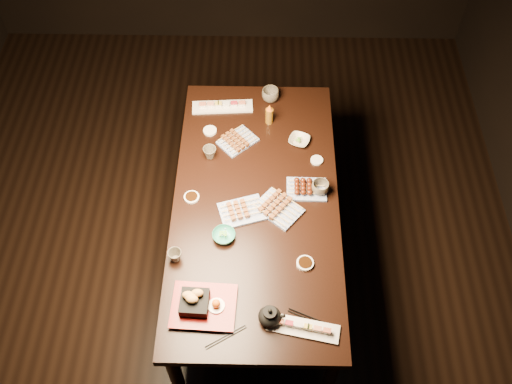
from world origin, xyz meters
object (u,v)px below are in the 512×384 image
at_px(edamame_bowl_cream, 299,140).
at_px(condiment_bottle, 269,114).
at_px(yakitori_plate_left, 238,139).
at_px(teapot, 270,315).
at_px(teacup_near_left, 175,256).
at_px(teacup_far_right, 270,95).
at_px(sushi_platter_near, 303,327).
at_px(sushi_platter_far, 222,105).
at_px(yakitori_plate_center, 242,209).
at_px(edamame_bowl_green, 224,236).
at_px(dining_table, 256,238).
at_px(teacup_mid_right, 320,188).
at_px(teacup_far_left, 210,153).
at_px(yakitori_plate_right, 278,207).
at_px(tempura_tray, 203,303).

height_order(edamame_bowl_cream, condiment_bottle, condiment_bottle).
relative_size(yakitori_plate_left, teapot, 1.64).
bearing_deg(teacup_near_left, teacup_far_right, 67.50).
relative_size(sushi_platter_near, teacup_far_right, 3.19).
height_order(sushi_platter_far, teacup_near_left, teacup_near_left).
xyz_separation_m(yakitori_plate_center, teapot, (0.15, -0.61, 0.02)).
bearing_deg(edamame_bowl_green, yakitori_plate_left, 86.01).
distance_m(dining_table, teapot, 0.81).
relative_size(yakitori_plate_left, teacup_far_right, 1.97).
bearing_deg(edamame_bowl_cream, edamame_bowl_green, -121.41).
height_order(yakitori_plate_center, teacup_far_right, teacup_far_right).
bearing_deg(teapot, edamame_bowl_green, 120.25).
xyz_separation_m(yakitori_plate_center, condiment_bottle, (0.14, 0.67, 0.04)).
bearing_deg(edamame_bowl_cream, condiment_bottle, 138.34).
bearing_deg(teacup_mid_right, sushi_platter_far, 131.83).
xyz_separation_m(yakitori_plate_center, edamame_bowl_cream, (0.32, 0.51, -0.02)).
height_order(teacup_mid_right, teacup_far_left, teacup_mid_right).
height_order(teacup_mid_right, condiment_bottle, condiment_bottle).
relative_size(sushi_platter_near, yakitori_plate_right, 1.44).
xyz_separation_m(yakitori_plate_center, teacup_mid_right, (0.42, 0.14, 0.01)).
bearing_deg(dining_table, sushi_platter_near, -69.66).
bearing_deg(teacup_near_left, sushi_platter_near, -29.67).
height_order(yakitori_plate_right, teacup_near_left, teacup_near_left).
distance_m(sushi_platter_near, yakitori_plate_right, 0.68).
height_order(teacup_far_left, condiment_bottle, condiment_bottle).
bearing_deg(edamame_bowl_cream, yakitori_plate_center, -122.25).
relative_size(edamame_bowl_green, condiment_bottle, 0.84).
xyz_separation_m(sushi_platter_near, tempura_tray, (-0.47, 0.10, 0.04)).
distance_m(yakitori_plate_right, teacup_near_left, 0.61).
bearing_deg(dining_table, sushi_platter_far, 109.63).
xyz_separation_m(yakitori_plate_right, edamame_bowl_green, (-0.28, -0.18, -0.01)).
distance_m(dining_table, yakitori_plate_left, 0.60).
relative_size(yakitori_plate_center, yakitori_plate_right, 0.99).
height_order(edamame_bowl_green, teacup_far_right, teacup_far_right).
bearing_deg(edamame_bowl_cream, sushi_platter_far, 149.48).
xyz_separation_m(sushi_platter_far, teacup_far_right, (0.30, 0.07, 0.02)).
relative_size(tempura_tray, teacup_far_left, 4.01).
distance_m(tempura_tray, teapot, 0.32).
distance_m(edamame_bowl_green, teacup_mid_right, 0.60).
bearing_deg(condiment_bottle, teacup_near_left, -116.08).
relative_size(teacup_far_left, teapot, 0.60).
bearing_deg(teacup_mid_right, sushi_platter_near, -98.30).
relative_size(teacup_near_left, condiment_bottle, 0.50).
bearing_deg(yakitori_plate_right, teapot, -54.56).
bearing_deg(sushi_platter_near, sushi_platter_far, 118.39).
distance_m(teapot, condiment_bottle, 1.28).
xyz_separation_m(sushi_platter_near, teacup_near_left, (-0.63, 0.36, 0.01)).
distance_m(edamame_bowl_cream, condiment_bottle, 0.24).
height_order(teacup_near_left, teacup_far_left, teacup_far_left).
xyz_separation_m(teacup_near_left, teacup_far_left, (0.13, 0.68, 0.00)).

